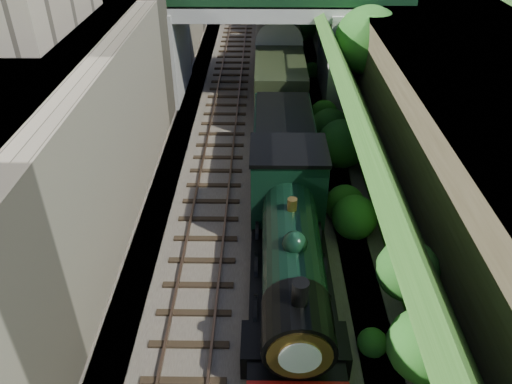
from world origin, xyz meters
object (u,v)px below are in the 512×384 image
tree (369,42)px  tender (283,148)px  locomotive (290,246)px  road_bridge (275,31)px

tree → tender: 8.44m
locomotive → tender: 7.37m
tree → tender: bearing=-126.8°
road_bridge → locomotive: (0.26, -17.90, -2.18)m
road_bridge → tender: bearing=-88.6°
tree → locomotive: (-4.71, -13.67, -2.75)m
tree → tender: tree is taller
tender → locomotive: bearing=-90.0°
tender → road_bridge: bearing=91.4°
locomotive → tender: bearing=90.0°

